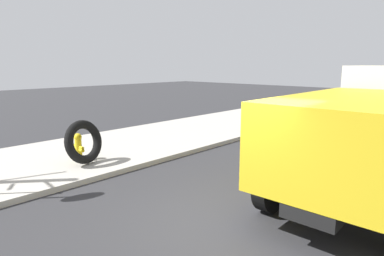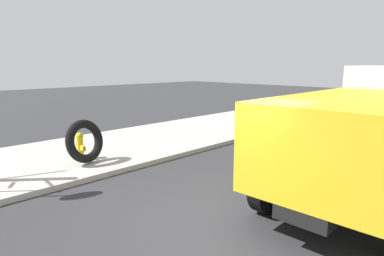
# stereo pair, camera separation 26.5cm
# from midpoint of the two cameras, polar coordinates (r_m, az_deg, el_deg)

# --- Properties ---
(ground_plane) EXTENTS (80.00, 80.00, 0.00)m
(ground_plane) POSITION_cam_midpoint_polar(r_m,az_deg,el_deg) (6.56, 4.98, -16.55)
(ground_plane) COLOR #2D2D30
(sidewalk_curb) EXTENTS (36.00, 5.00, 0.15)m
(sidewalk_curb) POSITION_cam_midpoint_polar(r_m,az_deg,el_deg) (11.45, -21.60, -4.78)
(sidewalk_curb) COLOR #ADA89E
(sidewalk_curb) RESTS_ON ground
(fire_hydrant) EXTENTS (0.24, 0.54, 0.82)m
(fire_hydrant) POSITION_cam_midpoint_polar(r_m,az_deg,el_deg) (10.71, -19.79, -2.88)
(fire_hydrant) COLOR yellow
(fire_hydrant) RESTS_ON sidewalk_curb
(loose_tire) EXTENTS (1.37, 0.77, 1.32)m
(loose_tire) POSITION_cam_midpoint_polar(r_m,az_deg,el_deg) (10.13, -19.00, -2.30)
(loose_tire) COLOR black
(loose_tire) RESTS_ON sidewalk_curb
(dump_truck_yellow) EXTENTS (7.04, 2.90, 3.00)m
(dump_truck_yellow) POSITION_cam_midpoint_polar(r_m,az_deg,el_deg) (8.66, 28.36, 0.23)
(dump_truck_yellow) COLOR gold
(dump_truck_yellow) RESTS_ON ground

